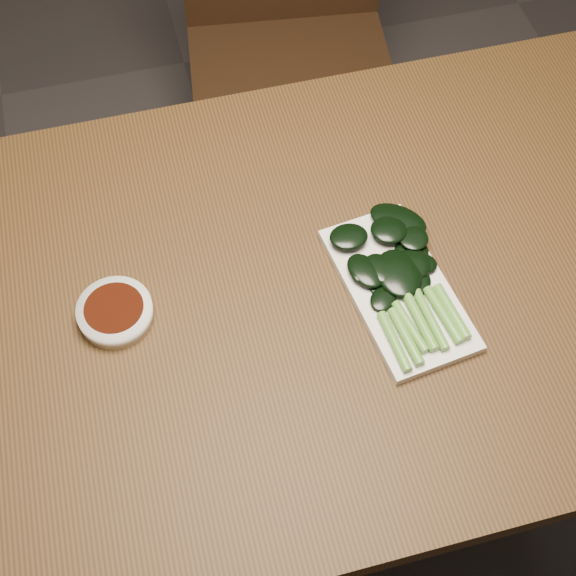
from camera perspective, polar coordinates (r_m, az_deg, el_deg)
The scene contains 6 objects.
ground at distance 1.83m, azimuth 0.43°, elevation -12.48°, with size 6.00×6.00×0.00m, color #312E2E.
table at distance 1.21m, azimuth 0.63°, elevation -1.68°, with size 1.40×0.80×0.75m.
chair_far at distance 1.90m, azimuth 0.08°, elevation 17.24°, with size 0.51×0.51×0.89m.
sauce_bowl at distance 1.14m, azimuth -12.18°, elevation -1.70°, with size 0.10×0.10×0.03m.
serving_plate at distance 1.15m, azimuth 7.84°, elevation -0.08°, with size 0.17×0.28×0.01m.
gai_lan at distance 1.15m, azimuth 7.94°, elevation 1.14°, with size 0.16×0.29×0.02m.
Camera 1 is at (-0.17, -0.59, 1.73)m, focal length 50.00 mm.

